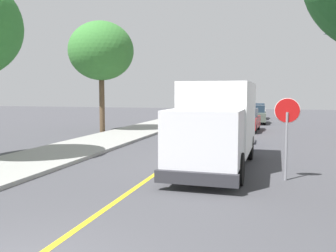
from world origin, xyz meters
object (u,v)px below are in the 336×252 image
Objects in this scene: parked_car_mid at (246,120)px; box_truck at (218,121)px; parked_car_far at (256,115)px; street_tree_down_block at (101,51)px; parked_car_near at (230,129)px; stop_sign at (287,123)px; parked_car_furthest at (257,111)px.

box_truck is at bearing -90.59° from parked_car_mid.
street_tree_down_block is (-10.29, -10.51, 4.93)m from parked_car_far.
street_tree_down_block is (-9.73, 10.23, 3.96)m from box_truck.
box_truck is 0.92× the size of street_tree_down_block.
parked_car_mid is 1.01× the size of parked_car_far.
parked_car_near is at bearing -21.37° from street_tree_down_block.
parked_car_far is at bearing 86.58° from parked_car_mid.
street_tree_down_block reaches higher than parked_car_far.
stop_sign is at bearing -71.64° from parked_car_near.
parked_car_mid is at bearing 19.38° from street_tree_down_block.
parked_car_furthest is at bearing 88.76° from parked_car_mid.
parked_car_mid is 11.56m from street_tree_down_block.
street_tree_down_block is at bearing -121.44° from parked_car_furthest.
parked_car_far is (0.56, 20.73, -0.97)m from box_truck.
parked_car_far is 1.67× the size of stop_sign.
parked_car_far is at bearing -88.72° from parked_car_furthest.
parked_car_near is at bearing -93.07° from parked_car_mid.
parked_car_mid is at bearing 98.54° from stop_sign.
street_tree_down_block is (-10.15, -16.60, 4.93)m from parked_car_furthest.
street_tree_down_block reaches higher than parked_car_furthest.
stop_sign is 0.34× the size of street_tree_down_block.
street_tree_down_block reaches higher than box_truck.
parked_car_furthest is at bearing 89.10° from box_truck.
box_truck is 1.63× the size of parked_car_far.
parked_car_furthest is 0.57× the size of street_tree_down_block.
box_truck is 1.63× the size of parked_car_furthest.
parked_car_mid is 7.05m from parked_car_far.
street_tree_down_block reaches higher than parked_car_mid.
parked_car_far is (0.81, 14.22, 0.00)m from parked_car_near.
box_truck reaches higher than parked_car_far.
street_tree_down_block is (-12.15, 11.76, 3.87)m from stop_sign.
box_truck is at bearing -87.85° from parked_car_near.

